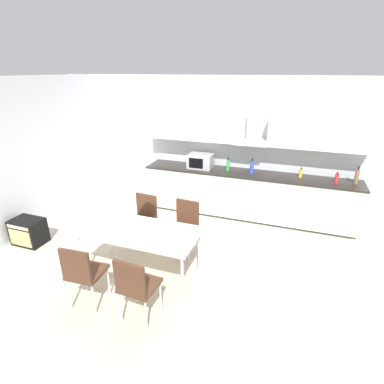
# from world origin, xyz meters

# --- Properties ---
(ground_plane) EXTENTS (8.60, 7.26, 0.02)m
(ground_plane) POSITION_xyz_m (0.00, 0.00, -0.01)
(ground_plane) COLOR beige
(wall_back) EXTENTS (6.88, 0.10, 2.66)m
(wall_back) POSITION_xyz_m (0.00, 2.47, 1.33)
(wall_back) COLOR silver
(wall_back) RESTS_ON ground_plane
(wall_left) EXTENTS (0.10, 5.81, 2.66)m
(wall_left) POSITION_xyz_m (-2.92, 0.00, 1.33)
(wall_left) COLOR silver
(wall_left) RESTS_ON ground_plane
(kitchen_counter) EXTENTS (4.08, 0.65, 0.92)m
(kitchen_counter) POSITION_xyz_m (0.75, 2.11, 0.46)
(kitchen_counter) COLOR #333333
(kitchen_counter) RESTS_ON ground_plane
(backsplash_tile) EXTENTS (4.06, 0.02, 0.48)m
(backsplash_tile) POSITION_xyz_m (0.75, 2.41, 1.16)
(backsplash_tile) COLOR silver
(backsplash_tile) RESTS_ON kitchen_counter
(upper_wall_cabinets) EXTENTS (4.06, 0.40, 0.59)m
(upper_wall_cabinets) POSITION_xyz_m (0.75, 2.25, 1.74)
(upper_wall_cabinets) COLOR silver
(microwave) EXTENTS (0.48, 0.35, 0.28)m
(microwave) POSITION_xyz_m (-0.20, 2.11, 1.06)
(microwave) COLOR #ADADB2
(microwave) RESTS_ON kitchen_counter
(bottle_green) EXTENTS (0.06, 0.06, 0.27)m
(bottle_green) POSITION_xyz_m (0.36, 2.10, 1.03)
(bottle_green) COLOR green
(bottle_green) RESTS_ON kitchen_counter
(bottle_brown) EXTENTS (0.07, 0.07, 0.31)m
(bottle_brown) POSITION_xyz_m (2.62, 2.15, 1.05)
(bottle_brown) COLOR brown
(bottle_brown) RESTS_ON kitchen_counter
(bottle_yellow) EXTENTS (0.06, 0.06, 0.19)m
(bottle_yellow) POSITION_xyz_m (1.71, 2.16, 1.00)
(bottle_yellow) COLOR yellow
(bottle_yellow) RESTS_ON kitchen_counter
(bottle_red) EXTENTS (0.06, 0.06, 0.20)m
(bottle_red) POSITION_xyz_m (2.30, 2.07, 1.00)
(bottle_red) COLOR red
(bottle_red) RESTS_ON kitchen_counter
(bottle_blue) EXTENTS (0.07, 0.07, 0.30)m
(bottle_blue) POSITION_xyz_m (0.82, 2.10, 1.04)
(bottle_blue) COLOR blue
(bottle_blue) RESTS_ON kitchen_counter
(dining_table) EXTENTS (1.62, 0.78, 0.74)m
(dining_table) POSITION_xyz_m (-0.30, -0.28, 0.69)
(dining_table) COLOR silver
(dining_table) RESTS_ON ground_plane
(chair_near_right) EXTENTS (0.42, 0.42, 0.87)m
(chair_near_right) POSITION_xyz_m (0.06, -1.05, 0.53)
(chair_near_right) COLOR #4C2D1E
(chair_near_right) RESTS_ON ground_plane
(chair_near_left) EXTENTS (0.43, 0.43, 0.87)m
(chair_near_left) POSITION_xyz_m (-0.65, -1.05, 0.53)
(chair_near_left) COLOR #4C2D1E
(chair_near_left) RESTS_ON ground_plane
(chair_far_right) EXTENTS (0.43, 0.43, 0.87)m
(chair_far_right) POSITION_xyz_m (0.07, 0.50, 0.53)
(chair_far_right) COLOR #4C2D1E
(chair_far_right) RESTS_ON ground_plane
(chair_far_left) EXTENTS (0.44, 0.44, 0.87)m
(chair_far_left) POSITION_xyz_m (-0.65, 0.50, 0.53)
(chair_far_left) COLOR #4C2D1E
(chair_far_left) RESTS_ON ground_plane
(guitar_amp) EXTENTS (0.52, 0.37, 0.44)m
(guitar_amp) POSITION_xyz_m (-2.52, -0.14, 0.22)
(guitar_amp) COLOR black
(guitar_amp) RESTS_ON ground_plane
(pendant_lamp) EXTENTS (0.32, 0.32, 0.22)m
(pendant_lamp) POSITION_xyz_m (-0.30, -0.28, 1.69)
(pendant_lamp) COLOR silver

